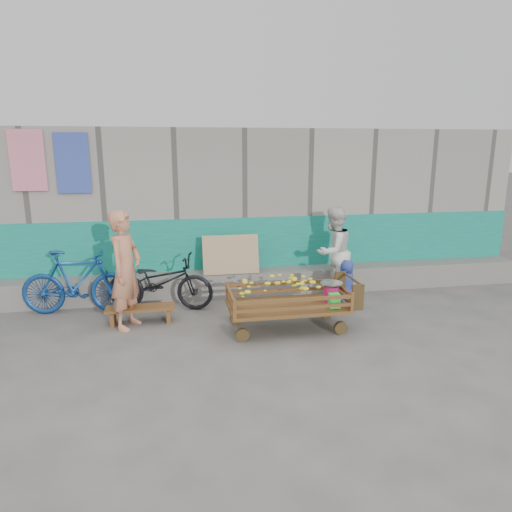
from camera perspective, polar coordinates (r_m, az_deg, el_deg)
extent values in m
plane|color=#52504C|center=(6.26, -3.21, -11.69)|extent=(80.00, 80.00, 0.00)
cube|color=gray|center=(9.82, -6.36, 6.55)|extent=(12.00, 3.00, 3.00)
cube|color=#107977|center=(8.47, -5.48, -0.01)|extent=(12.00, 0.03, 1.40)
cube|color=#66635E|center=(8.37, -5.27, -3.54)|extent=(12.00, 0.50, 0.45)
cube|color=tan|center=(8.13, -3.16, 0.18)|extent=(1.00, 0.19, 0.68)
cube|color=pink|center=(8.52, -26.66, 10.63)|extent=(0.55, 0.03, 1.00)
cube|color=#384AA9|center=(8.35, -21.94, 10.70)|extent=(0.55, 0.03, 1.00)
cube|color=brown|center=(6.81, 3.92, -6.29)|extent=(1.74, 0.87, 0.05)
cylinder|color=#3A2B15|center=(6.48, -1.73, -9.84)|extent=(0.19, 0.06, 0.19)
cube|color=brown|center=(6.23, -2.69, -6.62)|extent=(0.05, 0.05, 0.27)
cylinder|color=#3A2B15|center=(7.07, -2.52, -7.83)|extent=(0.19, 0.06, 0.19)
cube|color=brown|center=(6.99, -3.59, -4.38)|extent=(0.05, 0.05, 0.27)
cylinder|color=#3A2B15|center=(6.83, 10.53, -8.82)|extent=(0.19, 0.06, 0.19)
cube|color=brown|center=(6.65, 11.89, -5.60)|extent=(0.05, 0.05, 0.27)
cylinder|color=#3A2B15|center=(7.39, 8.78, -7.02)|extent=(0.19, 0.06, 0.19)
cube|color=brown|center=(7.37, 9.53, -3.61)|extent=(0.05, 0.05, 0.27)
cube|color=brown|center=(6.40, 4.84, -6.47)|extent=(1.68, 0.04, 0.05)
cube|color=brown|center=(6.36, 4.86, -5.49)|extent=(1.68, 0.04, 0.05)
cube|color=brown|center=(7.15, 3.14, -4.31)|extent=(1.68, 0.04, 0.05)
cube|color=brown|center=(7.11, 3.15, -3.42)|extent=(1.68, 0.04, 0.05)
cube|color=brown|center=(6.62, -3.17, -5.75)|extent=(0.04, 0.81, 0.05)
cube|color=brown|center=(6.59, -3.18, -4.80)|extent=(0.04, 0.81, 0.05)
cube|color=brown|center=(7.02, 10.63, -4.85)|extent=(0.04, 0.81, 0.05)
cube|color=brown|center=(6.98, 10.67, -3.95)|extent=(0.04, 0.81, 0.05)
cylinder|color=#3A2B15|center=(7.01, 12.05, -2.87)|extent=(0.04, 0.77, 0.04)
cube|color=#3A2B15|center=(7.35, 10.45, -3.38)|extent=(0.17, 0.04, 0.39)
cube|color=#3A2B15|center=(6.72, 12.59, -5.08)|extent=(0.17, 0.04, 0.39)
ellipsoid|color=#FFFE27|center=(6.71, 3.15, -4.44)|extent=(1.26, 0.68, 0.43)
cylinder|color=#D11D6D|center=(6.95, 9.37, -4.72)|extent=(0.23, 0.23, 0.25)
cylinder|color=silver|center=(6.91, 9.42, -3.66)|extent=(0.03, 0.03, 0.06)
cylinder|color=silver|center=(6.90, 9.43, -3.35)|extent=(0.33, 0.33, 0.02)
cube|color=#2BE03F|center=(6.70, 9.76, -5.53)|extent=(0.15, 0.12, 0.21)
cube|color=brown|center=(7.31, -14.23, -6.31)|extent=(1.05, 0.31, 0.04)
cube|color=brown|center=(7.40, -17.44, -7.40)|extent=(0.06, 0.29, 0.21)
cube|color=brown|center=(7.33, -10.87, -7.19)|extent=(0.06, 0.29, 0.21)
imported|color=tan|center=(7.01, -15.97, -1.72)|extent=(0.66, 0.77, 1.78)
imported|color=silver|center=(8.38, 9.62, 0.54)|extent=(1.00, 0.95, 1.64)
imported|color=#2A3B98|center=(7.85, 11.23, -3.45)|extent=(0.48, 0.43, 0.83)
imported|color=black|center=(7.80, -11.89, -3.19)|extent=(1.88, 1.03, 0.93)
imported|color=navy|center=(7.94, -21.48, -3.07)|extent=(1.81, 0.69, 1.06)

